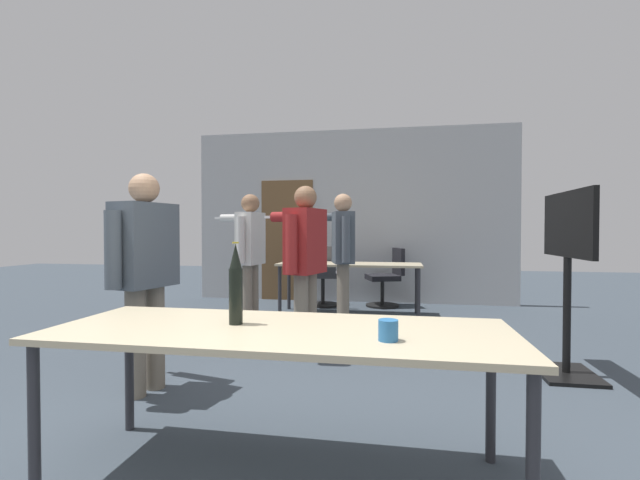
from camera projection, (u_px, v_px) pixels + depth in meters
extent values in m
cube|color=#B2B5B7|center=(351.00, 216.00, 7.18)|extent=(5.33, 0.10, 2.87)
cube|color=brown|center=(287.00, 240.00, 7.32)|extent=(0.90, 0.02, 2.05)
cube|color=#C6B793|center=(280.00, 331.00, 2.03)|extent=(2.17, 0.80, 0.03)
cylinder|color=#2D2D33|center=(34.00, 422.00, 1.88)|extent=(0.05, 0.05, 0.70)
cylinder|color=#2D2D33|center=(533.00, 466.00, 1.52)|extent=(0.05, 0.05, 0.70)
cylinder|color=#2D2D33|center=(129.00, 371.00, 2.55)|extent=(0.05, 0.05, 0.70)
cylinder|color=#2D2D33|center=(491.00, 394.00, 2.19)|extent=(0.05, 0.05, 0.70)
cube|color=#C6B793|center=(349.00, 264.00, 6.04)|extent=(2.01, 0.64, 0.03)
cylinder|color=#2D2D33|center=(280.00, 291.00, 5.96)|extent=(0.05, 0.05, 0.70)
cylinder|color=#2D2D33|center=(419.00, 294.00, 5.63)|extent=(0.05, 0.05, 0.70)
cylinder|color=#2D2D33|center=(289.00, 286.00, 6.47)|extent=(0.05, 0.05, 0.70)
cylinder|color=#2D2D33|center=(417.00, 289.00, 6.14)|extent=(0.05, 0.05, 0.70)
cube|color=black|center=(566.00, 374.00, 3.50)|extent=(0.44, 0.56, 0.03)
cylinder|color=black|center=(567.00, 315.00, 3.49)|extent=(0.06, 0.06, 0.94)
cube|color=black|center=(568.00, 224.00, 3.47)|extent=(0.04, 0.99, 0.54)
cube|color=#192342|center=(571.00, 224.00, 3.47)|extent=(0.01, 0.91, 0.47)
cylinder|color=slate|center=(301.00, 316.00, 4.00)|extent=(0.14, 0.14, 0.78)
cylinder|color=slate|center=(310.00, 312.00, 4.17)|extent=(0.14, 0.14, 0.78)
cube|color=maroon|center=(306.00, 241.00, 4.07)|extent=(0.36, 0.50, 0.62)
sphere|color=#936B4C|center=(306.00, 197.00, 4.06)|extent=(0.22, 0.22, 0.22)
cylinder|color=maroon|center=(292.00, 244.00, 3.82)|extent=(0.11, 0.11, 0.53)
cylinder|color=maroon|center=(295.00, 217.00, 4.43)|extent=(0.54, 0.24, 0.11)
cube|color=white|center=(270.00, 217.00, 4.55)|extent=(0.13, 0.07, 0.03)
cylinder|color=slate|center=(135.00, 343.00, 3.05)|extent=(0.14, 0.14, 0.78)
cylinder|color=slate|center=(155.00, 337.00, 3.22)|extent=(0.14, 0.14, 0.78)
cube|color=#4C5660|center=(145.00, 245.00, 3.12)|extent=(0.34, 0.50, 0.61)
sphere|color=tan|center=(144.00, 188.00, 3.11)|extent=(0.22, 0.22, 0.22)
cylinder|color=#4C5660|center=(113.00, 250.00, 2.86)|extent=(0.11, 0.11, 0.53)
cylinder|color=#4C5660|center=(146.00, 214.00, 3.48)|extent=(0.54, 0.22, 0.11)
cube|color=white|center=(119.00, 214.00, 3.59)|extent=(0.12, 0.06, 0.03)
cylinder|color=slate|center=(344.00, 297.00, 5.13)|extent=(0.13, 0.13, 0.79)
cylinder|color=slate|center=(342.00, 294.00, 5.30)|extent=(0.13, 0.13, 0.79)
cube|color=#4C5660|center=(343.00, 237.00, 5.20)|extent=(0.33, 0.46, 0.63)
sphere|color=tan|center=(343.00, 203.00, 5.19)|extent=(0.22, 0.22, 0.22)
cylinder|color=#4C5660|center=(346.00, 239.00, 4.95)|extent=(0.10, 0.10, 0.54)
cylinder|color=#4C5660|center=(319.00, 217.00, 5.43)|extent=(0.55, 0.24, 0.10)
cube|color=white|center=(295.00, 217.00, 5.40)|extent=(0.13, 0.07, 0.03)
cylinder|color=slate|center=(247.00, 298.00, 5.03)|extent=(0.12, 0.12, 0.79)
cylinder|color=slate|center=(254.00, 296.00, 5.19)|extent=(0.12, 0.12, 0.79)
cube|color=silver|center=(250.00, 238.00, 5.09)|extent=(0.27, 0.41, 0.62)
sphere|color=#936B4C|center=(250.00, 203.00, 5.08)|extent=(0.22, 0.22, 0.22)
cylinder|color=silver|center=(241.00, 240.00, 4.87)|extent=(0.09, 0.09, 0.54)
cylinder|color=silver|center=(240.00, 218.00, 5.40)|extent=(0.54, 0.17, 0.09)
cube|color=white|center=(219.00, 218.00, 5.49)|extent=(0.12, 0.05, 0.03)
cylinder|color=black|center=(323.00, 305.00, 6.78)|extent=(0.52, 0.52, 0.03)
cylinder|color=black|center=(323.00, 290.00, 6.78)|extent=(0.06, 0.06, 0.42)
cube|color=#4C4C51|center=(323.00, 275.00, 6.77)|extent=(0.50, 0.50, 0.08)
cube|color=#4C4C51|center=(322.00, 260.00, 6.51)|extent=(0.44, 0.10, 0.42)
cylinder|color=black|center=(382.00, 305.00, 6.72)|extent=(0.52, 0.52, 0.03)
cylinder|color=black|center=(382.00, 292.00, 6.71)|extent=(0.06, 0.06, 0.39)
cube|color=black|center=(382.00, 277.00, 6.71)|extent=(0.58, 0.58, 0.08)
cube|color=black|center=(398.00, 261.00, 6.74)|extent=(0.20, 0.43, 0.42)
cylinder|color=black|center=(236.00, 296.00, 2.11)|extent=(0.07, 0.07, 0.28)
cone|color=black|center=(236.00, 256.00, 2.10)|extent=(0.06, 0.06, 0.12)
cylinder|color=gold|center=(236.00, 243.00, 2.10)|extent=(0.03, 0.03, 0.01)
cylinder|color=#2866A3|center=(388.00, 330.00, 1.79)|extent=(0.08, 0.08, 0.09)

